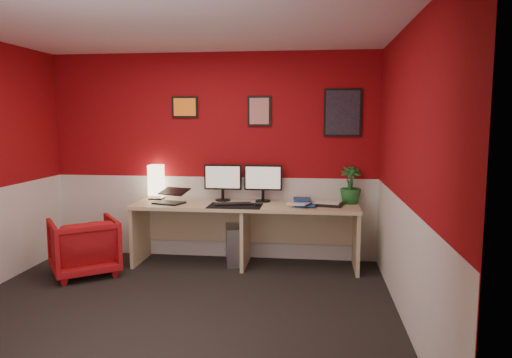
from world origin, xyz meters
name	(u,v)px	position (x,y,z in m)	size (l,w,h in m)	color
ground	(173,311)	(0.00, 0.00, 0.00)	(4.00, 3.50, 0.01)	black
ceiling	(167,23)	(0.00, 0.00, 2.50)	(4.00, 3.50, 0.01)	white
wall_back	(213,157)	(0.00, 1.75, 1.25)	(4.00, 0.01, 2.50)	maroon
wall_front	(67,210)	(0.00, -1.75, 1.25)	(4.00, 0.01, 2.50)	maroon
wall_right	(409,175)	(2.00, 0.00, 1.25)	(0.01, 3.50, 2.50)	maroon
wainscot_back	(213,217)	(0.00, 1.75, 0.50)	(4.00, 0.01, 1.00)	silver
wainscot_front	(75,351)	(0.00, -1.75, 0.50)	(4.00, 0.01, 1.00)	silver
wainscot_right	(405,265)	(2.00, 0.00, 0.50)	(0.01, 3.50, 1.00)	silver
desk	(245,235)	(0.45, 1.41, 0.36)	(2.60, 0.65, 0.73)	#D0B785
shoji_lamp	(156,183)	(-0.68, 1.63, 0.93)	(0.16, 0.16, 0.40)	#FFE5B2
laptop	(169,194)	(-0.44, 1.34, 0.84)	(0.33, 0.23, 0.22)	black
monitor_left	(223,177)	(0.15, 1.61, 1.02)	(0.45, 0.06, 0.58)	black
monitor_right	(263,177)	(0.63, 1.61, 1.02)	(0.45, 0.06, 0.58)	black
desk_mat	(235,206)	(0.35, 1.27, 0.73)	(0.60, 0.38, 0.01)	black
keyboard	(233,204)	(0.32, 1.33, 0.74)	(0.42, 0.14, 0.02)	black
mouse	(257,204)	(0.61, 1.29, 0.75)	(0.06, 0.10, 0.03)	black
book_bottom	(296,204)	(1.04, 1.39, 0.74)	(0.23, 0.30, 0.03)	navy
book_middle	(292,202)	(0.99, 1.39, 0.77)	(0.23, 0.31, 0.02)	silver
book_top	(294,199)	(1.01, 1.43, 0.79)	(0.20, 0.26, 0.02)	navy
zen_tray	(327,204)	(1.38, 1.43, 0.74)	(0.35, 0.25, 0.03)	black
potted_plant	(351,185)	(1.66, 1.60, 0.95)	(0.24, 0.24, 0.43)	#19591E
pc_tower	(235,244)	(0.31, 1.49, 0.23)	(0.20, 0.45, 0.45)	#99999E
armchair	(84,246)	(-1.27, 0.88, 0.31)	(0.67, 0.69, 0.63)	#B21316
art_left	(185,107)	(-0.33, 1.74, 1.85)	(0.32, 0.02, 0.26)	orange
art_center	(259,111)	(0.58, 1.74, 1.80)	(0.28, 0.02, 0.36)	red
art_right	(343,113)	(1.56, 1.74, 1.78)	(0.44, 0.02, 0.56)	black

